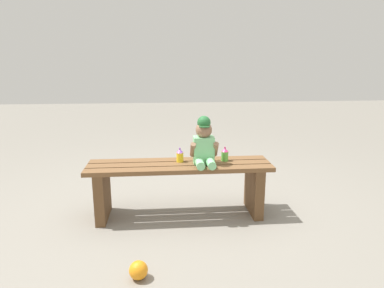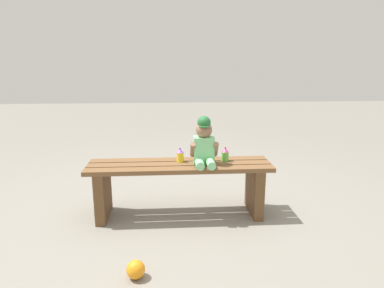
{
  "view_description": "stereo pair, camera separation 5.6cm",
  "coord_description": "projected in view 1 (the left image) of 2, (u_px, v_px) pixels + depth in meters",
  "views": [
    {
      "loc": [
        -0.14,
        -2.76,
        1.32
      ],
      "look_at": [
        0.1,
        -0.05,
        0.65
      ],
      "focal_mm": 32.08,
      "sensor_mm": 36.0,
      "label": 1
    },
    {
      "loc": [
        -0.08,
        -2.77,
        1.32
      ],
      "look_at": [
        0.1,
        -0.05,
        0.65
      ],
      "focal_mm": 32.08,
      "sensor_mm": 36.0,
      "label": 2
    }
  ],
  "objects": [
    {
      "name": "park_bench",
      "position": [
        180.0,
        180.0,
        2.92
      ],
      "size": [
        1.54,
        0.38,
        0.47
      ],
      "color": "brown",
      "rests_on": "ground_plane"
    },
    {
      "name": "child_figure",
      "position": [
        204.0,
        143.0,
        2.84
      ],
      "size": [
        0.23,
        0.27,
        0.4
      ],
      "color": "#7FCC8C",
      "rests_on": "park_bench"
    },
    {
      "name": "sippy_cup_left",
      "position": [
        180.0,
        155.0,
        2.92
      ],
      "size": [
        0.06,
        0.06,
        0.12
      ],
      "color": "yellow",
      "rests_on": "park_bench"
    },
    {
      "name": "sippy_cup_right",
      "position": [
        225.0,
        154.0,
        2.96
      ],
      "size": [
        0.06,
        0.06,
        0.12
      ],
      "color": "#66CC4C",
      "rests_on": "park_bench"
    },
    {
      "name": "toy_ball",
      "position": [
        138.0,
        270.0,
        2.11
      ],
      "size": [
        0.12,
        0.12,
        0.12
      ],
      "primitive_type": "sphere",
      "color": "orange",
      "rests_on": "ground_plane"
    },
    {
      "name": "ground_plane",
      "position": [
        180.0,
        214.0,
        3.0
      ],
      "size": [
        16.0,
        16.0,
        0.0
      ],
      "primitive_type": "plane",
      "color": "gray"
    }
  ]
}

